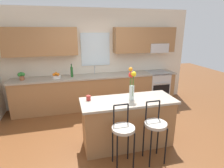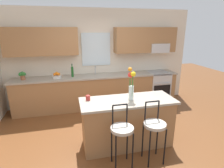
{
  "view_description": "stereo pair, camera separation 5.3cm",
  "coord_description": "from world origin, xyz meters",
  "views": [
    {
      "loc": [
        -0.86,
        -3.18,
        2.17
      ],
      "look_at": [
        0.11,
        0.55,
        1.0
      ],
      "focal_mm": 29.5,
      "sensor_mm": 36.0,
      "label": 1
    },
    {
      "loc": [
        -0.81,
        -3.19,
        2.17
      ],
      "look_at": [
        0.11,
        0.55,
        1.0
      ],
      "focal_mm": 29.5,
      "sensor_mm": 36.0,
      "label": 2
    }
  ],
  "objects": [
    {
      "name": "ground_plane",
      "position": [
        0.0,
        0.0,
        0.0
      ],
      "size": [
        14.0,
        14.0,
        0.0
      ],
      "primitive_type": "plane",
      "color": "brown"
    },
    {
      "name": "back_wall_assembly",
      "position": [
        0.03,
        1.98,
        1.51
      ],
      "size": [
        5.6,
        0.5,
        2.7
      ],
      "color": "beige",
      "rests_on": "ground"
    },
    {
      "name": "counter_run",
      "position": [
        -0.0,
        1.7,
        0.47
      ],
      "size": [
        4.56,
        0.64,
        0.92
      ],
      "color": "#996B42",
      "rests_on": "ground"
    },
    {
      "name": "sink_faucet",
      "position": [
        -0.06,
        1.84,
        1.06
      ],
      "size": [
        0.02,
        0.13,
        0.23
      ],
      "color": "#B7BABC",
      "rests_on": "counter_run"
    },
    {
      "name": "oven_range",
      "position": [
        1.81,
        1.68,
        0.46
      ],
      "size": [
        0.6,
        0.64,
        0.92
      ],
      "color": "#B7BABC",
      "rests_on": "ground"
    },
    {
      "name": "kitchen_island",
      "position": [
        0.22,
        -0.23,
        0.46
      ],
      "size": [
        1.74,
        0.68,
        0.92
      ],
      "color": "#996B42",
      "rests_on": "ground"
    },
    {
      "name": "bar_stool_near",
      "position": [
        -0.06,
        -0.78,
        0.64
      ],
      "size": [
        0.36,
        0.36,
        1.04
      ],
      "color": "black",
      "rests_on": "ground"
    },
    {
      "name": "bar_stool_middle",
      "position": [
        0.49,
        -0.78,
        0.64
      ],
      "size": [
        0.36,
        0.36,
        1.04
      ],
      "color": "black",
      "rests_on": "ground"
    },
    {
      "name": "flower_vase",
      "position": [
        0.27,
        -0.22,
        1.25
      ],
      "size": [
        0.14,
        0.16,
        0.6
      ],
      "color": "silver",
      "rests_on": "kitchen_island"
    },
    {
      "name": "mug_ceramic",
      "position": [
        -0.49,
        -0.07,
        0.97
      ],
      "size": [
        0.08,
        0.08,
        0.09
      ],
      "primitive_type": "cylinder",
      "color": "#A52D28",
      "rests_on": "kitchen_island"
    },
    {
      "name": "fruit_bowl_oranges",
      "position": [
        -1.1,
        1.7,
        0.97
      ],
      "size": [
        0.24,
        0.24,
        0.16
      ],
      "color": "silver",
      "rests_on": "counter_run"
    },
    {
      "name": "bottle_olive_oil",
      "position": [
        -0.7,
        1.7,
        1.06
      ],
      "size": [
        0.06,
        0.06,
        0.35
      ],
      "color": "#1E5923",
      "rests_on": "counter_run"
    },
    {
      "name": "potted_plant_small",
      "position": [
        -1.93,
        1.7,
        1.04
      ],
      "size": [
        0.18,
        0.12,
        0.21
      ],
      "color": "#9E5B3D",
      "rests_on": "counter_run"
    }
  ]
}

